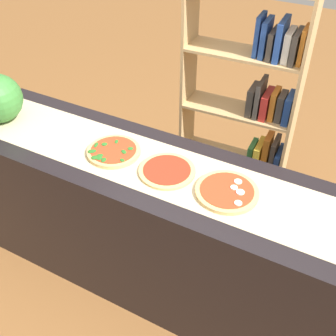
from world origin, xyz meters
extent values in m
plane|color=brown|center=(0.00, 0.00, 0.00)|extent=(12.00, 12.00, 0.00)
cube|color=black|center=(0.00, 0.00, 0.47)|extent=(2.62, 0.62, 0.95)
cube|color=beige|center=(0.00, 0.00, 0.95)|extent=(2.40, 0.41, 0.00)
cylinder|color=#DBB26B|center=(-0.33, -0.01, 0.96)|extent=(0.29, 0.29, 0.02)
cylinder|color=red|center=(-0.33, -0.01, 0.97)|extent=(0.25, 0.25, 0.00)
ellipsoid|color=#286B23|center=(-0.43, -0.08, 0.98)|extent=(0.06, 0.05, 0.00)
ellipsoid|color=#286B23|center=(-0.24, -0.07, 0.98)|extent=(0.04, 0.03, 0.00)
ellipsoid|color=#286B23|center=(-0.40, 0.01, 0.98)|extent=(0.05, 0.05, 0.00)
ellipsoid|color=#286B23|center=(-0.37, -0.09, 0.98)|extent=(0.05, 0.05, 0.00)
ellipsoid|color=#286B23|center=(-0.44, -0.02, 0.98)|extent=(0.04, 0.05, 0.00)
ellipsoid|color=#286B23|center=(-0.26, 0.04, 0.98)|extent=(0.04, 0.04, 0.00)
ellipsoid|color=#286B23|center=(-0.33, -0.11, 0.98)|extent=(0.04, 0.05, 0.00)
ellipsoid|color=#286B23|center=(-0.27, 0.00, 0.98)|extent=(0.05, 0.04, 0.00)
ellipsoid|color=#286B23|center=(-0.38, -0.11, 0.98)|extent=(0.05, 0.05, 0.00)
ellipsoid|color=#286B23|center=(-0.36, -0.11, 0.98)|extent=(0.04, 0.05, 0.00)
ellipsoid|color=#286B23|center=(-0.36, 0.06, 0.98)|extent=(0.03, 0.04, 0.00)
cylinder|color=#DBB26B|center=(0.00, -0.01, 0.96)|extent=(0.30, 0.30, 0.01)
cylinder|color=red|center=(0.00, -0.01, 0.97)|extent=(0.25, 0.25, 0.00)
cylinder|color=#DBB26B|center=(0.33, -0.02, 0.96)|extent=(0.31, 0.31, 0.02)
cylinder|color=red|center=(0.33, -0.02, 0.97)|extent=(0.26, 0.26, 0.00)
cylinder|color=#EFE5CC|center=(0.42, -0.08, 0.98)|extent=(0.04, 0.04, 0.00)
cylinder|color=#EFE5CC|center=(0.40, -0.01, 0.98)|extent=(0.04, 0.04, 0.00)
cylinder|color=#EFE5CC|center=(0.36, 0.01, 0.98)|extent=(0.04, 0.04, 0.00)
cylinder|color=#EFE5CC|center=(0.36, 0.06, 0.98)|extent=(0.04, 0.04, 0.00)
cube|color=tan|center=(0.42, 0.95, 0.83)|extent=(0.03, 0.25, 1.66)
cube|color=tan|center=(-0.33, 0.91, 0.83)|extent=(0.03, 0.25, 1.66)
cube|color=tan|center=(0.04, 0.93, 0.01)|extent=(0.74, 0.28, 0.02)
cube|color=silver|center=(0.38, 0.95, 0.11)|extent=(0.04, 0.16, 0.19)
cube|color=silver|center=(0.33, 0.94, 0.15)|extent=(0.05, 0.17, 0.25)
cube|color=#B22823|center=(0.28, 0.94, 0.14)|extent=(0.04, 0.16, 0.24)
cube|color=#753384|center=(0.24, 0.94, 0.10)|extent=(0.04, 0.14, 0.17)
cube|color=tan|center=(0.04, 0.93, 0.42)|extent=(0.74, 0.28, 0.02)
cube|color=#234799|center=(0.38, 0.95, 0.51)|extent=(0.05, 0.20, 0.16)
cube|color=#47423D|center=(0.34, 0.94, 0.55)|extent=(0.04, 0.19, 0.24)
cube|color=orange|center=(0.29, 0.94, 0.56)|extent=(0.05, 0.15, 0.26)
cube|color=gold|center=(0.24, 0.94, 0.52)|extent=(0.05, 0.20, 0.18)
cube|color=#2D753D|center=(0.19, 0.94, 0.51)|extent=(0.04, 0.16, 0.16)
cube|color=tan|center=(0.04, 0.93, 0.83)|extent=(0.74, 0.28, 0.02)
cube|color=#234799|center=(0.38, 0.95, 0.93)|extent=(0.05, 0.18, 0.19)
cube|color=#47423D|center=(0.33, 0.94, 0.93)|extent=(0.05, 0.14, 0.18)
cube|color=orange|center=(0.28, 0.94, 0.94)|extent=(0.04, 0.15, 0.20)
cube|color=#B22823|center=(0.23, 0.94, 0.93)|extent=(0.05, 0.20, 0.17)
cube|color=#47423D|center=(0.18, 0.94, 0.96)|extent=(0.04, 0.20, 0.24)
cube|color=#47423D|center=(0.13, 0.94, 0.94)|extent=(0.05, 0.18, 0.19)
cube|color=tan|center=(0.04, 0.93, 1.24)|extent=(0.74, 0.28, 0.02)
cube|color=orange|center=(0.39, 0.95, 1.36)|extent=(0.03, 0.16, 0.21)
cube|color=#47423D|center=(0.35, 0.95, 1.34)|extent=(0.04, 0.21, 0.18)
cube|color=silver|center=(0.30, 0.94, 1.34)|extent=(0.05, 0.17, 0.18)
cube|color=#234799|center=(0.25, 0.94, 1.37)|extent=(0.04, 0.21, 0.24)
cube|color=#47423D|center=(0.21, 0.94, 1.33)|extent=(0.04, 0.19, 0.17)
cube|color=#234799|center=(0.16, 0.94, 1.36)|extent=(0.04, 0.17, 0.22)
cube|color=#234799|center=(0.12, 0.93, 1.37)|extent=(0.03, 0.15, 0.25)
camera|label=1|loc=(0.79, -1.48, 2.34)|focal=44.85mm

